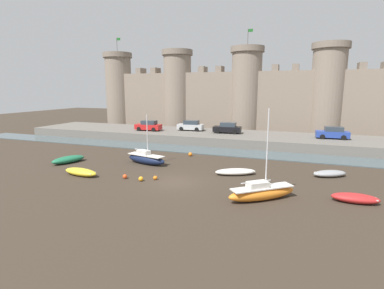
# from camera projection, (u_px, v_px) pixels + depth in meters

# --- Properties ---
(ground_plane) EXTENTS (160.00, 160.00, 0.00)m
(ground_plane) POSITION_uv_depth(u_px,v_px,m) (175.00, 182.00, 25.71)
(ground_plane) COLOR #382D23
(water_channel) EXTENTS (80.00, 4.50, 0.10)m
(water_channel) POSITION_uv_depth(u_px,v_px,m) (217.00, 151.00, 38.04)
(water_channel) COLOR #47565B
(water_channel) RESTS_ON ground
(quay_road) EXTENTS (66.17, 10.00, 1.32)m
(quay_road) POSITION_uv_depth(u_px,v_px,m) (230.00, 138.00, 44.61)
(quay_road) COLOR #666059
(quay_road) RESTS_ON ground
(castle) EXTENTS (60.13, 5.96, 18.24)m
(castle) POSITION_uv_depth(u_px,v_px,m) (246.00, 95.00, 54.49)
(castle) COLOR gray
(castle) RESTS_ON ground
(rowboat_foreground_centre) EXTENTS (3.16, 1.31, 0.67)m
(rowboat_foreground_centre) POSITION_uv_depth(u_px,v_px,m) (355.00, 198.00, 20.99)
(rowboat_foreground_centre) COLOR red
(rowboat_foreground_centre) RESTS_ON ground
(rowboat_near_channel_right) EXTENTS (3.96, 2.72, 0.58)m
(rowboat_near_channel_right) POSITION_uv_depth(u_px,v_px,m) (235.00, 172.00, 27.83)
(rowboat_near_channel_right) COLOR silver
(rowboat_near_channel_right) RESTS_ON ground
(sailboat_foreground_right) EXTENTS (5.04, 2.37, 5.30)m
(sailboat_foreground_right) POSITION_uv_depth(u_px,v_px,m) (146.00, 158.00, 31.77)
(sailboat_foreground_right) COLOR #141E3D
(sailboat_foreground_right) RESTS_ON ground
(rowboat_foreground_left) EXTENTS (3.31, 2.56, 0.59)m
(rowboat_foreground_left) POSITION_uv_depth(u_px,v_px,m) (330.00, 173.00, 27.23)
(rowboat_foreground_left) COLOR gray
(rowboat_foreground_left) RESTS_ON ground
(sailboat_near_channel_left) EXTENTS (4.88, 4.39, 6.58)m
(sailboat_near_channel_left) POSITION_uv_depth(u_px,v_px,m) (262.00, 192.00, 21.51)
(sailboat_near_channel_left) COLOR orange
(sailboat_near_channel_left) RESTS_ON ground
(rowboat_midflat_centre) EXTENTS (2.52, 3.90, 0.75)m
(rowboat_midflat_centre) POSITION_uv_depth(u_px,v_px,m) (69.00, 159.00, 32.30)
(rowboat_midflat_centre) COLOR #1E6B47
(rowboat_midflat_centre) RESTS_ON ground
(rowboat_midflat_right) EXTENTS (3.82, 1.63, 0.68)m
(rowboat_midflat_right) POSITION_uv_depth(u_px,v_px,m) (81.00, 172.00, 27.57)
(rowboat_midflat_right) COLOR yellow
(rowboat_midflat_right) RESTS_ON ground
(mooring_buoy_mid_mud) EXTENTS (0.41, 0.41, 0.41)m
(mooring_buoy_mid_mud) POSITION_uv_depth(u_px,v_px,m) (141.00, 179.00, 25.92)
(mooring_buoy_mid_mud) COLOR orange
(mooring_buoy_mid_mud) RESTS_ON ground
(mooring_buoy_near_channel) EXTENTS (0.40, 0.40, 0.40)m
(mooring_buoy_near_channel) POSITION_uv_depth(u_px,v_px,m) (125.00, 176.00, 26.65)
(mooring_buoy_near_channel) COLOR #E04C1E
(mooring_buoy_near_channel) RESTS_ON ground
(mooring_buoy_near_shore) EXTENTS (0.47, 0.47, 0.47)m
(mooring_buoy_near_shore) POSITION_uv_depth(u_px,v_px,m) (190.00, 154.00, 35.53)
(mooring_buoy_near_shore) COLOR orange
(mooring_buoy_near_shore) RESTS_ON ground
(mooring_buoy_off_centre) EXTENTS (0.37, 0.37, 0.37)m
(mooring_buoy_off_centre) POSITION_uv_depth(u_px,v_px,m) (155.00, 178.00, 26.31)
(mooring_buoy_off_centre) COLOR orange
(mooring_buoy_off_centre) RESTS_ON ground
(car_quay_west) EXTENTS (4.20, 2.07, 1.62)m
(car_quay_west) POSITION_uv_depth(u_px,v_px,m) (149.00, 126.00, 47.60)
(car_quay_west) COLOR red
(car_quay_west) RESTS_ON quay_road
(car_quay_centre_west) EXTENTS (4.20, 2.07, 1.62)m
(car_quay_centre_west) POSITION_uv_depth(u_px,v_px,m) (333.00, 133.00, 39.86)
(car_quay_centre_west) COLOR #263F99
(car_quay_centre_west) RESTS_ON quay_road
(car_quay_centre_east) EXTENTS (4.20, 2.07, 1.62)m
(car_quay_centre_east) POSITION_uv_depth(u_px,v_px,m) (227.00, 128.00, 44.81)
(car_quay_centre_east) COLOR black
(car_quay_centre_east) RESTS_ON quay_road
(car_quay_east) EXTENTS (4.20, 2.07, 1.62)m
(car_quay_east) POSITION_uv_depth(u_px,v_px,m) (191.00, 126.00, 47.66)
(car_quay_east) COLOR #B2B5B7
(car_quay_east) RESTS_ON quay_road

